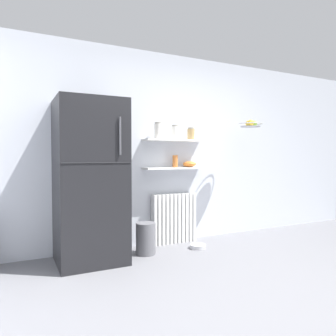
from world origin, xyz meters
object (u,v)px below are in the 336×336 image
Objects in this scene: refrigerator at (90,181)px; storage_jar_1 at (175,132)px; trash_bin at (146,238)px; pet_food_bowl at (198,246)px; hanging_fruit_basket at (251,124)px; storage_jar_0 at (158,131)px; vase at (175,161)px; radiator at (174,218)px; shelf_bowl at (189,164)px; storage_jar_2 at (191,134)px.

storage_jar_1 is (1.21, 0.24, 0.61)m from refrigerator.
storage_jar_1 reaches higher than trash_bin.
pet_food_bowl is 0.60× the size of hanging_fruit_basket.
pet_food_bowl is (0.40, -0.35, -1.51)m from storage_jar_0.
storage_jar_0 is 1.32× the size of vase.
radiator is 0.52m from pet_food_bowl.
vase is 1.21m from hanging_fruit_basket.
shelf_bowl is (0.23, 0.00, -0.44)m from storage_jar_1.
trash_bin is 2.16m from hanging_fruit_basket.
vase is at bearing -0.00° from storage_jar_0.
vase is 0.43× the size of trash_bin.
vase is at bearing -86.00° from radiator.
refrigerator is 4.75× the size of trash_bin.
pet_food_bowl is at bearing -102.22° from shelf_bowl.
vase is 0.49× the size of hanging_fruit_basket.
vase is (0.00, -0.03, 0.79)m from radiator.
shelf_bowl is (-0.02, 0.00, -0.42)m from storage_jar_2.
hanging_fruit_basket reaches higher than storage_jar_1.
pet_food_bowl is (0.15, -0.35, -1.10)m from vase.
storage_jar_1 is at bearing -0.00° from storage_jar_0.
refrigerator is 5.34× the size of hanging_fruit_basket.
radiator is 1.22m from storage_jar_0.
storage_jar_1 is 1.07× the size of shelf_bowl.
refrigerator reaches higher than storage_jar_1.
storage_jar_1 is 1.46m from trash_bin.
trash_bin is at bearing 178.44° from hanging_fruit_basket.
radiator is 0.78m from shelf_bowl.
hanging_fruit_basket is at bearing -1.85° from refrigerator.
shelf_bowl is (1.44, 0.24, 0.17)m from refrigerator.
storage_jar_2 is 0.50× the size of hanging_fruit_basket.
radiator is (1.21, 0.27, -0.57)m from refrigerator.
storage_jar_2 is at bearing 0.00° from storage_jar_1.
hanging_fruit_basket is at bearing 1.96° from pet_food_bowl.
pet_food_bowl is (-0.10, -0.35, -1.49)m from storage_jar_2.
storage_jar_0 is 1.28× the size of storage_jar_2.
refrigerator is at bearing 177.43° from trash_bin.
storage_jar_1 is (0.00, -0.03, 1.18)m from radiator.
storage_jar_2 is at bearing 9.47° from refrigerator.
refrigerator reaches higher than vase.
storage_jar_1 is 0.49m from shelf_bowl.
pet_food_bowl is at bearing -5.99° from trash_bin.
storage_jar_1 is (0.25, -0.00, -0.01)m from storage_jar_0.
trash_bin is (-0.29, -0.27, -1.34)m from storage_jar_0.
storage_jar_0 is at bearing 180.00° from storage_jar_1.
shelf_bowl reaches higher than pet_food_bowl.
storage_jar_2 is 0.83× the size of pet_food_bowl.
trash_bin is (-0.55, -0.30, -0.15)m from radiator.
shelf_bowl is 1.22m from trash_bin.
storage_jar_0 is 0.64× the size of hanging_fruit_basket.
radiator is at bearing 172.52° from shelf_bowl.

